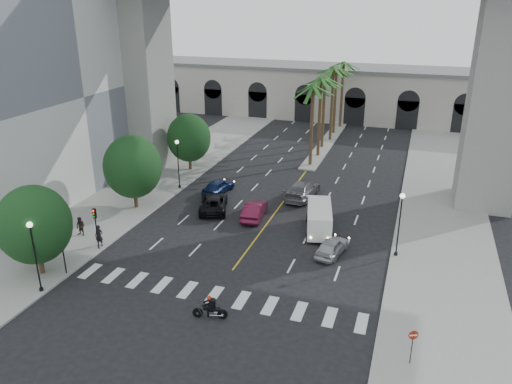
% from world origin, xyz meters
% --- Properties ---
extents(ground, '(140.00, 140.00, 0.00)m').
position_xyz_m(ground, '(0.00, 0.00, 0.00)').
color(ground, black).
rests_on(ground, ground).
extents(sidewalk_left, '(8.00, 100.00, 0.15)m').
position_xyz_m(sidewalk_left, '(-15.00, 15.00, 0.07)').
color(sidewalk_left, gray).
rests_on(sidewalk_left, ground).
extents(sidewalk_right, '(8.00, 100.00, 0.15)m').
position_xyz_m(sidewalk_right, '(15.00, 15.00, 0.07)').
color(sidewalk_right, gray).
rests_on(sidewalk_right, ground).
extents(median, '(2.00, 24.00, 0.20)m').
position_xyz_m(median, '(0.00, 38.00, 0.10)').
color(median, gray).
rests_on(median, ground).
extents(building_left, '(16.50, 32.50, 20.60)m').
position_xyz_m(building_left, '(-27.00, 12.00, 10.31)').
color(building_left, silver).
rests_on(building_left, ground).
extents(pier_building, '(71.00, 10.50, 8.50)m').
position_xyz_m(pier_building, '(0.00, 55.00, 4.27)').
color(pier_building, '#B6B0A3').
rests_on(pier_building, ground).
extents(bridge, '(75.00, 13.00, 26.00)m').
position_xyz_m(bridge, '(3.42, 22.00, 18.51)').
color(bridge, gray).
rests_on(bridge, ground).
extents(palm_a, '(3.20, 3.20, 10.30)m').
position_xyz_m(palm_a, '(0.00, 28.00, 9.10)').
color(palm_a, '#47331E').
rests_on(palm_a, ground).
extents(palm_b, '(3.20, 3.20, 10.60)m').
position_xyz_m(palm_b, '(0.10, 32.00, 9.37)').
color(palm_b, '#47331E').
rests_on(palm_b, ground).
extents(palm_c, '(3.20, 3.20, 10.10)m').
position_xyz_m(palm_c, '(-0.20, 36.00, 8.91)').
color(palm_c, '#47331E').
rests_on(palm_c, ground).
extents(palm_d, '(3.20, 3.20, 10.90)m').
position_xyz_m(palm_d, '(0.15, 40.00, 9.65)').
color(palm_d, '#47331E').
rests_on(palm_d, ground).
extents(palm_e, '(3.20, 3.20, 10.40)m').
position_xyz_m(palm_e, '(-0.10, 44.00, 9.19)').
color(palm_e, '#47331E').
rests_on(palm_e, ground).
extents(palm_f, '(3.20, 3.20, 10.70)m').
position_xyz_m(palm_f, '(0.20, 48.00, 9.46)').
color(palm_f, '#47331E').
rests_on(palm_f, ground).
extents(street_tree_near, '(5.20, 5.20, 6.89)m').
position_xyz_m(street_tree_near, '(-13.00, -3.00, 4.02)').
color(street_tree_near, '#382616').
rests_on(street_tree_near, ground).
extents(street_tree_mid, '(5.44, 5.44, 7.21)m').
position_xyz_m(street_tree_mid, '(-13.00, 10.00, 4.21)').
color(street_tree_mid, '#382616').
rests_on(street_tree_mid, ground).
extents(street_tree_far, '(5.04, 5.04, 6.68)m').
position_xyz_m(street_tree_far, '(-13.00, 22.00, 3.90)').
color(street_tree_far, '#382616').
rests_on(street_tree_far, ground).
extents(lamp_post_left_near, '(0.40, 0.40, 5.35)m').
position_xyz_m(lamp_post_left_near, '(-11.40, -5.00, 3.22)').
color(lamp_post_left_near, black).
rests_on(lamp_post_left_near, ground).
extents(lamp_post_left_far, '(0.40, 0.40, 5.35)m').
position_xyz_m(lamp_post_left_far, '(-11.40, 16.00, 3.22)').
color(lamp_post_left_far, black).
rests_on(lamp_post_left_far, ground).
extents(lamp_post_right, '(0.40, 0.40, 5.35)m').
position_xyz_m(lamp_post_right, '(11.40, 8.00, 3.22)').
color(lamp_post_right, black).
rests_on(lamp_post_right, ground).
extents(traffic_signal_near, '(0.25, 0.18, 3.65)m').
position_xyz_m(traffic_signal_near, '(-11.30, -2.50, 2.51)').
color(traffic_signal_near, black).
rests_on(traffic_signal_near, ground).
extents(traffic_signal_far, '(0.25, 0.18, 3.65)m').
position_xyz_m(traffic_signal_far, '(-11.30, 1.50, 2.51)').
color(traffic_signal_far, black).
rests_on(traffic_signal_far, ground).
extents(motorcycle_rider, '(2.22, 0.72, 1.62)m').
position_xyz_m(motorcycle_rider, '(0.86, -3.99, 0.73)').
color(motorcycle_rider, black).
rests_on(motorcycle_rider, ground).
extents(car_a, '(2.41, 4.27, 1.37)m').
position_xyz_m(car_a, '(6.55, 6.78, 0.69)').
color(car_a, '#A8A8AD').
rests_on(car_a, ground).
extents(car_b, '(2.15, 4.84, 1.54)m').
position_xyz_m(car_b, '(-1.50, 11.50, 0.77)').
color(car_b, '#531028').
rests_on(car_b, ground).
extents(car_c, '(4.05, 5.84, 1.48)m').
position_xyz_m(car_c, '(-5.77, 11.98, 0.74)').
color(car_c, black).
rests_on(car_c, ground).
extents(car_d, '(2.89, 6.07, 1.71)m').
position_xyz_m(car_d, '(1.50, 17.75, 0.85)').
color(car_d, slate).
rests_on(car_d, ground).
extents(car_e, '(2.41, 4.53, 1.47)m').
position_xyz_m(car_e, '(-7.05, 16.26, 0.73)').
color(car_e, '#0E1C45').
rests_on(car_e, ground).
extents(cargo_van, '(3.14, 5.72, 2.30)m').
position_xyz_m(cargo_van, '(4.74, 10.47, 1.28)').
color(cargo_van, white).
rests_on(cargo_van, ground).
extents(pedestrian_a, '(0.72, 0.54, 1.80)m').
position_xyz_m(pedestrian_a, '(-11.50, 1.97, 1.05)').
color(pedestrian_a, black).
rests_on(pedestrian_a, sidewalk_left).
extents(pedestrian_b, '(0.82, 0.65, 1.67)m').
position_xyz_m(pedestrian_b, '(-14.12, 3.09, 0.98)').
color(pedestrian_b, black).
rests_on(pedestrian_b, sidewalk_left).
extents(do_not_enter_sign, '(0.53, 0.26, 2.31)m').
position_xyz_m(do_not_enter_sign, '(13.00, -4.52, 1.67)').
color(do_not_enter_sign, black).
rests_on(do_not_enter_sign, ground).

